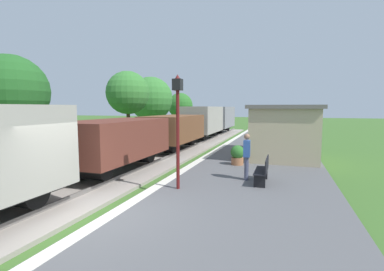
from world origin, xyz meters
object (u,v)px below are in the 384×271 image
Objects in this scene: tree_trackside_far at (128,93)px; tree_trackside_mid at (11,92)px; potted_planter at (237,155)px; station_hut at (284,130)px; tree_field_left at (151,99)px; person_waiting at (247,155)px; bench_down_platform at (274,138)px; tree_field_distant at (180,105)px; lamp_post_near at (178,111)px; freight_train at (175,128)px; bench_near_hut at (263,170)px.

tree_trackside_mid is at bearing -103.93° from tree_trackside_far.
potted_planter is 12.18m from tree_trackside_far.
station_hut is 18.45m from tree_field_left.
person_waiting is 1.87× the size of potted_planter.
tree_trackside_mid is (-13.11, -9.42, 3.02)m from bench_down_platform.
lamp_post_near is at bearing -69.56° from tree_field_distant.
tree_trackside_mid reaches higher than station_hut.
tree_field_left is at bearing 90.63° from tree_trackside_mid.
tree_trackside_far is 8.81m from tree_field_left.
freight_train is at bearing -55.62° from person_waiting.
person_waiting is at bearing -102.15° from station_hut.
tree_trackside_mid reaches higher than bench_near_hut.
tree_field_distant is at bearing 129.09° from bench_down_platform.
bench_near_hut is 3.24m from potted_planter.
tree_field_left is at bearing 118.60° from lamp_post_near.
tree_field_left is at bearing 104.75° from tree_trackside_far.
potted_planter is (-0.75, 2.62, -0.46)m from person_waiting.
bench_down_platform is 12.68m from lamp_post_near.
bench_near_hut is 0.26× the size of tree_trackside_mid.
tree_trackside_mid is at bearing -89.37° from tree_field_left.
freight_train is 9.43m from tree_trackside_mid.
bench_down_platform is 0.41× the size of lamp_post_near.
lamp_post_near reaches higher than potted_planter.
person_waiting reaches higher than bench_down_platform.
freight_train is 35.59× the size of potted_planter.
bench_down_platform is 16.43m from tree_trackside_mid.
tree_trackside_far reaches higher than station_hut.
person_waiting is at bearing -64.67° from tree_field_distant.
tree_field_left is (-13.93, 11.90, 2.18)m from station_hut.
person_waiting is 0.46× the size of lamp_post_near.
lamp_post_near is (-3.24, -7.71, 1.15)m from station_hut.
lamp_post_near is 10.92m from tree_trackside_mid.
tree_field_left is at bearing 139.48° from station_hut.
potted_planter is 0.19× the size of tree_field_distant.
tree_trackside_mid is 8.55m from tree_trackside_far.
tree_field_distant is (-11.86, 24.03, 2.45)m from potted_planter.
bench_down_platform is (6.17, 3.42, -0.86)m from freight_train.
potted_planter is (-1.38, 2.93, 0.00)m from bench_near_hut.
tree_trackside_mid is 0.91× the size of tree_field_left.
bench_near_hut is at bearing -90.00° from bench_down_platform.
bench_near_hut is 13.51m from tree_trackside_mid.
tree_field_distant is (-13.24, 16.30, 2.45)m from bench_down_platform.
station_hut reaches higher than person_waiting.
bench_near_hut is 0.84m from person_waiting.
potted_planter is 0.16× the size of tree_trackside_far.
freight_train reaches higher than bench_near_hut.
person_waiting is 14.22m from tree_trackside_far.
station_hut is 25.06m from tree_field_distant.
tree_field_distant is at bearing 123.68° from station_hut.
bench_near_hut is 3.68m from lamp_post_near.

